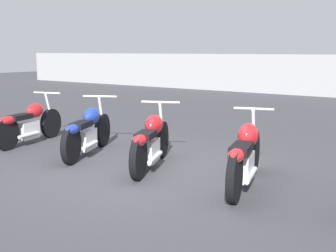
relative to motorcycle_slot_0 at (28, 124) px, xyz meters
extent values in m
plane|color=#38383D|center=(3.28, -0.27, -0.41)|extent=(60.00, 60.00, 0.00)
cylinder|color=black|center=(-0.20, 0.72, -0.10)|extent=(0.26, 0.62, 0.62)
cylinder|color=black|center=(0.17, -0.62, -0.10)|extent=(0.26, 0.62, 0.62)
cube|color=silver|center=(0.00, -0.02, -0.13)|extent=(0.33, 0.54, 0.34)
ellipsoid|color=red|center=(-0.06, 0.21, 0.24)|extent=(0.36, 0.49, 0.29)
cube|color=black|center=(0.07, -0.25, 0.17)|extent=(0.37, 0.57, 0.10)
ellipsoid|color=red|center=(0.16, -0.57, 0.15)|extent=(0.31, 0.48, 0.16)
cylinder|color=silver|center=(-0.18, 0.62, 0.56)|extent=(0.63, 0.21, 0.04)
cylinder|color=silver|center=(-0.19, 0.67, 0.23)|extent=(0.12, 0.26, 0.64)
cylinder|color=silver|center=(0.16, -0.12, -0.19)|extent=(0.22, 0.58, 0.07)
cylinder|color=black|center=(1.34, 0.72, -0.09)|extent=(0.36, 0.62, 0.64)
cylinder|color=black|center=(1.97, -0.63, -0.09)|extent=(0.36, 0.62, 0.64)
cube|color=silver|center=(1.69, -0.02, -0.12)|extent=(0.41, 0.57, 0.35)
ellipsoid|color=navy|center=(1.58, 0.21, 0.26)|extent=(0.45, 0.57, 0.31)
cube|color=black|center=(1.79, -0.25, 0.18)|extent=(0.45, 0.59, 0.10)
ellipsoid|color=navy|center=(1.95, -0.59, 0.16)|extent=(0.37, 0.48, 0.16)
cylinder|color=silver|center=(1.38, 0.63, 0.58)|extent=(0.62, 0.32, 0.04)
cylinder|color=silver|center=(1.36, 0.68, 0.24)|extent=(0.15, 0.25, 0.65)
cylinder|color=silver|center=(1.86, -0.11, -0.19)|extent=(0.32, 0.58, 0.07)
cylinder|color=black|center=(2.85, 0.67, -0.09)|extent=(0.35, 0.62, 0.63)
cylinder|color=black|center=(3.46, -0.68, -0.09)|extent=(0.35, 0.62, 0.63)
cube|color=silver|center=(3.18, -0.07, -0.13)|extent=(0.40, 0.57, 0.35)
ellipsoid|color=#AD1419|center=(3.08, 0.15, 0.25)|extent=(0.47, 0.61, 0.32)
cube|color=black|center=(3.29, -0.30, 0.17)|extent=(0.42, 0.54, 0.10)
ellipsoid|color=#AD1419|center=(3.44, -0.63, 0.16)|extent=(0.36, 0.48, 0.16)
cylinder|color=silver|center=(2.89, 0.57, 0.57)|extent=(0.62, 0.31, 0.04)
cylinder|color=silver|center=(2.87, 0.62, 0.24)|extent=(0.15, 0.25, 0.65)
cylinder|color=silver|center=(3.35, -0.16, -0.19)|extent=(0.35, 0.66, 0.07)
cylinder|color=black|center=(4.60, 0.67, -0.08)|extent=(0.30, 0.65, 0.65)
cylinder|color=black|center=(5.07, -0.76, -0.08)|extent=(0.30, 0.65, 0.65)
cube|color=silver|center=(4.86, -0.11, -0.12)|extent=(0.36, 0.58, 0.36)
ellipsoid|color=red|center=(4.78, 0.13, 0.27)|extent=(0.42, 0.52, 0.34)
cube|color=black|center=(4.94, -0.36, 0.19)|extent=(0.40, 0.61, 0.10)
ellipsoid|color=red|center=(5.06, -0.71, 0.17)|extent=(0.33, 0.48, 0.16)
cylinder|color=silver|center=(4.63, 0.58, 0.59)|extent=(0.57, 0.22, 0.04)
cylinder|color=silver|center=(4.62, 0.63, 0.25)|extent=(0.13, 0.26, 0.66)
cylinder|color=silver|center=(5.02, -0.22, -0.18)|extent=(0.28, 0.68, 0.07)
camera|label=1|loc=(7.75, -5.65, 1.44)|focal=50.00mm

